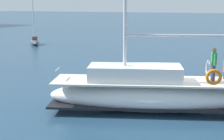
{
  "coord_description": "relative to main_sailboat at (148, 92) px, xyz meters",
  "views": [
    {
      "loc": [
        -14.96,
        -4.35,
        4.95
      ],
      "look_at": [
        -0.91,
        2.64,
        1.8
      ],
      "focal_mm": 51.88,
      "sensor_mm": 36.0,
      "label": 1
    }
  ],
  "objects": [
    {
      "name": "ground_plane",
      "position": [
        0.94,
        -0.71,
        -0.9
      ],
      "size": [
        400.0,
        400.0,
        0.0
      ],
      "primitive_type": "plane",
      "color": "navy"
    },
    {
      "name": "moored_catamaran",
      "position": [
        18.44,
        22.16,
        -0.4
      ],
      "size": [
        3.73,
        3.7,
        7.15
      ],
      "color": "#4C4C51",
      "rests_on": "ground"
    },
    {
      "name": "main_sailboat",
      "position": [
        0.0,
        0.0,
        0.0
      ],
      "size": [
        5.83,
        9.8,
        11.57
      ],
      "color": "silver",
      "rests_on": "ground"
    }
  ]
}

